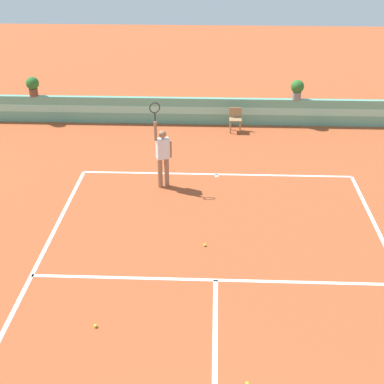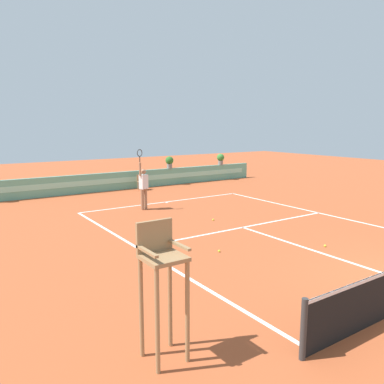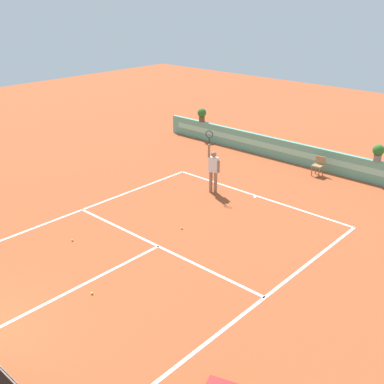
{
  "view_description": "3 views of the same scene",
  "coord_description": "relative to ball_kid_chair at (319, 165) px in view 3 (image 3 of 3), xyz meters",
  "views": [
    {
      "loc": [
        -0.09,
        -3.82,
        7.38
      ],
      "look_at": [
        -0.62,
        8.7,
        1.0
      ],
      "focal_mm": 52.87,
      "sensor_mm": 36.0,
      "label": 1
    },
    {
      "loc": [
        -8.82,
        -3.54,
        3.55
      ],
      "look_at": [
        -0.62,
        8.7,
        1.0
      ],
      "focal_mm": 36.03,
      "sensor_mm": 36.0,
      "label": 2
    },
    {
      "loc": [
        9.72,
        -2.68,
        7.54
      ],
      "look_at": [
        -0.62,
        8.7,
        1.0
      ],
      "focal_mm": 44.06,
      "sensor_mm": 36.0,
      "label": 3
    }
  ],
  "objects": [
    {
      "name": "ground_plane",
      "position": [
        -0.66,
        -9.66,
        -0.48
      ],
      "size": [
        60.0,
        60.0,
        0.0
      ],
      "primitive_type": "plane",
      "color": "#A84C28"
    },
    {
      "name": "tennis_ball_mid_court",
      "position": [
        -0.92,
        -7.88,
        -0.44
      ],
      "size": [
        0.07,
        0.07,
        0.07
      ],
      "primitive_type": "sphere",
      "color": "#CCE033",
      "rests_on": "ground"
    },
    {
      "name": "back_wall_barrier",
      "position": [
        -0.66,
        0.73,
        0.02
      ],
      "size": [
        18.0,
        0.21,
        1.0
      ],
      "color": "#60A88E",
      "rests_on": "ground"
    },
    {
      "name": "court_lines",
      "position": [
        -0.66,
        -8.94,
        -0.47
      ],
      "size": [
        8.32,
        11.94,
        0.01
      ],
      "color": "white",
      "rests_on": "ground"
    },
    {
      "name": "tennis_ball_by_sideline",
      "position": [
        -0.1,
        -12.29,
        -0.44
      ],
      "size": [
        0.07,
        0.07,
        0.07
      ],
      "primitive_type": "sphere",
      "color": "#CCE033",
      "rests_on": "ground"
    },
    {
      "name": "tennis_player",
      "position": [
        -2.21,
        -4.66,
        0.57
      ],
      "size": [
        0.59,
        0.33,
        2.58
      ],
      "color": "#9E7051",
      "rests_on": "ground"
    },
    {
      "name": "potted_plant_far_left",
      "position": [
        -7.54,
        0.73,
        0.93
      ],
      "size": [
        0.48,
        0.48,
        0.72
      ],
      "color": "brown",
      "rests_on": "back_wall_barrier"
    },
    {
      "name": "potted_plant_right",
      "position": [
        2.24,
        0.73,
        0.93
      ],
      "size": [
        0.48,
        0.48,
        0.72
      ],
      "color": "gray",
      "rests_on": "back_wall_barrier"
    },
    {
      "name": "ball_kid_chair",
      "position": [
        0.0,
        0.0,
        0.0
      ],
      "size": [
        0.44,
        0.44,
        0.85
      ],
      "color": "#99754C",
      "rests_on": "ground"
    },
    {
      "name": "tennis_ball_near_baseline",
      "position": [
        -3.0,
        -10.92,
        -0.44
      ],
      "size": [
        0.07,
        0.07,
        0.07
      ],
      "primitive_type": "sphere",
      "color": "#CCE033",
      "rests_on": "ground"
    }
  ]
}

